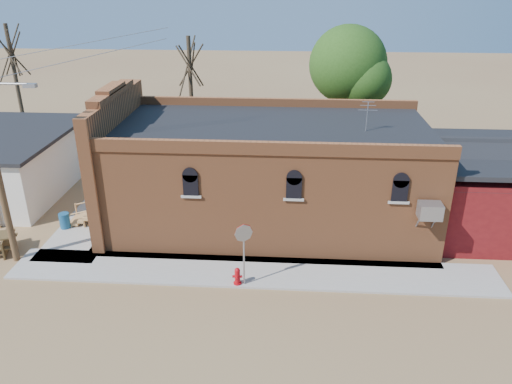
# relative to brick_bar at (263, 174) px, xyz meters

# --- Properties ---
(ground) EXTENTS (120.00, 120.00, 0.00)m
(ground) POSITION_rel_brick_bar_xyz_m (-1.64, -5.49, -2.34)
(ground) COLOR brown
(ground) RESTS_ON ground
(sidewalk_south) EXTENTS (19.00, 2.20, 0.08)m
(sidewalk_south) POSITION_rel_brick_bar_xyz_m (-0.14, -4.59, -2.30)
(sidewalk_south) COLOR #9E9991
(sidewalk_south) RESTS_ON ground
(sidewalk_west) EXTENTS (2.60, 10.00, 0.08)m
(sidewalk_west) POSITION_rel_brick_bar_xyz_m (-7.94, 0.51, -2.30)
(sidewalk_west) COLOR #9E9991
(sidewalk_west) RESTS_ON ground
(brick_bar) EXTENTS (16.40, 7.97, 6.30)m
(brick_bar) POSITION_rel_brick_bar_xyz_m (0.00, 0.00, 0.00)
(brick_bar) COLOR #A15931
(brick_bar) RESTS_ON ground
(red_shed) EXTENTS (5.40, 6.40, 4.30)m
(red_shed) POSITION_rel_brick_bar_xyz_m (9.86, 0.01, -0.07)
(red_shed) COLOR #5B0F12
(red_shed) RESTS_ON ground
(tree_bare_near) EXTENTS (2.80, 2.80, 7.65)m
(tree_bare_near) POSITION_rel_brick_bar_xyz_m (-4.64, 7.51, 3.62)
(tree_bare_near) COLOR #3E3123
(tree_bare_near) RESTS_ON ground
(tree_bare_far) EXTENTS (2.80, 2.80, 8.16)m
(tree_bare_far) POSITION_rel_brick_bar_xyz_m (-15.64, 8.51, 4.02)
(tree_bare_far) COLOR #3E3123
(tree_bare_far) RESTS_ON ground
(tree_leafy) EXTENTS (4.40, 4.40, 8.15)m
(tree_leafy) POSITION_rel_brick_bar_xyz_m (4.36, 8.01, 3.59)
(tree_leafy) COLOR #3E3123
(tree_leafy) RESTS_ON ground
(fire_hydrant) EXTENTS (0.39, 0.38, 0.68)m
(fire_hydrant) POSITION_rel_brick_bar_xyz_m (-0.66, -5.50, -1.92)
(fire_hydrant) COLOR #AA0911
(fire_hydrant) RESTS_ON sidewalk_south
(stop_sign) EXTENTS (0.63, 0.35, 2.51)m
(stop_sign) POSITION_rel_brick_bar_xyz_m (-0.41, -5.49, -0.33)
(stop_sign) COLOR gray
(stop_sign) RESTS_ON sidewalk_south
(trash_barrel) EXTENTS (0.48, 0.48, 0.71)m
(trash_barrel) POSITION_rel_brick_bar_xyz_m (-8.94, -1.58, -1.90)
(trash_barrel) COLOR navy
(trash_barrel) RESTS_ON sidewalk_west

